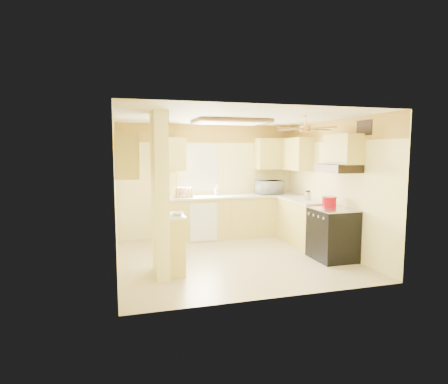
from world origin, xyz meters
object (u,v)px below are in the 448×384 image
object	(u,v)px
microwave	(270,187)
kettle	(308,196)
dutch_oven	(329,202)
bowl	(177,214)
stove	(333,234)

from	to	relation	value
microwave	kettle	size ratio (longest dim) A/B	2.82
dutch_oven	kettle	size ratio (longest dim) A/B	1.37
bowl	kettle	xyz separation A→B (m)	(2.77, 1.00, 0.07)
bowl	dutch_oven	xyz separation A→B (m)	(2.81, 0.30, 0.04)
stove	kettle	world-z (taller)	kettle
stove	dutch_oven	xyz separation A→B (m)	(0.05, 0.21, 0.55)
bowl	kettle	distance (m)	2.94
stove	kettle	size ratio (longest dim) A/B	4.66
kettle	dutch_oven	bearing A→B (deg)	-86.18
stove	dutch_oven	bearing A→B (deg)	77.59
bowl	dutch_oven	distance (m)	2.83
bowl	dutch_oven	size ratio (longest dim) A/B	0.74
dutch_oven	kettle	distance (m)	0.70
microwave	bowl	size ratio (longest dim) A/B	2.80
dutch_oven	kettle	bearing A→B (deg)	93.82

